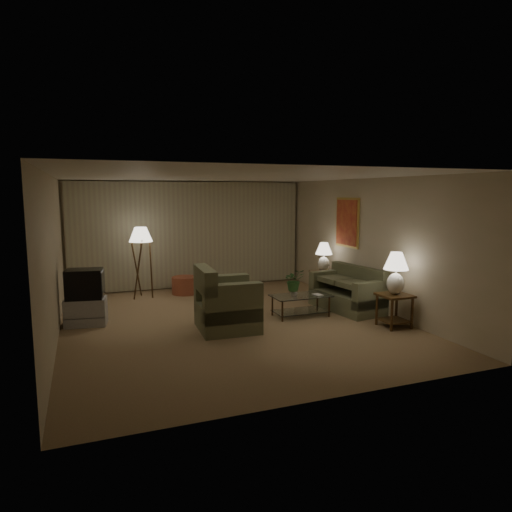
{
  "coord_description": "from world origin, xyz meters",
  "views": [
    {
      "loc": [
        -2.53,
        -7.94,
        2.4
      ],
      "look_at": [
        0.72,
        0.6,
        1.14
      ],
      "focal_mm": 32.0,
      "sensor_mm": 36.0,
      "label": 1
    }
  ],
  "objects_px": {
    "sofa": "(347,293)",
    "coffee_table": "(301,302)",
    "tv_cabinet": "(86,312)",
    "floor_lamp": "(142,261)",
    "vase": "(294,292)",
    "table_lamp_far": "(324,254)",
    "side_table_far": "(323,279)",
    "ottoman": "(185,285)",
    "crt_tv": "(84,284)",
    "armchair": "(227,305)",
    "table_lamp_near": "(396,270)",
    "side_table_near": "(394,305)"
  },
  "relations": [
    {
      "from": "sofa",
      "to": "armchair",
      "type": "relative_size",
      "value": 1.53
    },
    {
      "from": "side_table_far",
      "to": "tv_cabinet",
      "type": "distance_m",
      "value": 5.23
    },
    {
      "from": "sofa",
      "to": "coffee_table",
      "type": "xyz_separation_m",
      "value": [
        -1.1,
        -0.1,
        -0.08
      ]
    },
    {
      "from": "armchair",
      "to": "coffee_table",
      "type": "bearing_deg",
      "value": -75.44
    },
    {
      "from": "tv_cabinet",
      "to": "floor_lamp",
      "type": "bearing_deg",
      "value": 65.74
    },
    {
      "from": "side_table_far",
      "to": "ottoman",
      "type": "bearing_deg",
      "value": 153.91
    },
    {
      "from": "side_table_far",
      "to": "tv_cabinet",
      "type": "xyz_separation_m",
      "value": [
        -5.2,
        -0.51,
        -0.15
      ]
    },
    {
      "from": "side_table_near",
      "to": "vase",
      "type": "height_order",
      "value": "side_table_near"
    },
    {
      "from": "vase",
      "to": "sofa",
      "type": "bearing_deg",
      "value": 4.56
    },
    {
      "from": "sofa",
      "to": "tv_cabinet",
      "type": "distance_m",
      "value": 5.1
    },
    {
      "from": "table_lamp_far",
      "to": "coffee_table",
      "type": "height_order",
      "value": "table_lamp_far"
    },
    {
      "from": "coffee_table",
      "to": "tv_cabinet",
      "type": "bearing_deg",
      "value": 168.01
    },
    {
      "from": "ottoman",
      "to": "side_table_near",
      "type": "bearing_deg",
      "value": -53.86
    },
    {
      "from": "side_table_near",
      "to": "vase",
      "type": "distance_m",
      "value": 1.88
    },
    {
      "from": "coffee_table",
      "to": "crt_tv",
      "type": "relative_size",
      "value": 1.65
    },
    {
      "from": "side_table_far",
      "to": "table_lamp_near",
      "type": "bearing_deg",
      "value": -90.0
    },
    {
      "from": "table_lamp_near",
      "to": "tv_cabinet",
      "type": "height_order",
      "value": "table_lamp_near"
    },
    {
      "from": "table_lamp_far",
      "to": "tv_cabinet",
      "type": "xyz_separation_m",
      "value": [
        -5.2,
        -0.51,
        -0.74
      ]
    },
    {
      "from": "armchair",
      "to": "tv_cabinet",
      "type": "xyz_separation_m",
      "value": [
        -2.34,
        1.16,
        -0.2
      ]
    },
    {
      "from": "table_lamp_near",
      "to": "table_lamp_far",
      "type": "bearing_deg",
      "value": 90.0
    },
    {
      "from": "side_table_near",
      "to": "table_lamp_far",
      "type": "height_order",
      "value": "table_lamp_far"
    },
    {
      "from": "sofa",
      "to": "tv_cabinet",
      "type": "relative_size",
      "value": 2.31
    },
    {
      "from": "sofa",
      "to": "armchair",
      "type": "height_order",
      "value": "armchair"
    },
    {
      "from": "table_lamp_far",
      "to": "coffee_table",
      "type": "relative_size",
      "value": 0.59
    },
    {
      "from": "coffee_table",
      "to": "floor_lamp",
      "type": "relative_size",
      "value": 0.7
    },
    {
      "from": "side_table_near",
      "to": "side_table_far",
      "type": "xyz_separation_m",
      "value": [
        -0.0,
        2.6,
        -0.01
      ]
    },
    {
      "from": "crt_tv",
      "to": "sofa",
      "type": "bearing_deg",
      "value": 0.71
    },
    {
      "from": "ottoman",
      "to": "vase",
      "type": "height_order",
      "value": "vase"
    },
    {
      "from": "table_lamp_far",
      "to": "side_table_near",
      "type": "bearing_deg",
      "value": -90.0
    },
    {
      "from": "sofa",
      "to": "side_table_far",
      "type": "relative_size",
      "value": 3.0
    },
    {
      "from": "side_table_far",
      "to": "table_lamp_far",
      "type": "distance_m",
      "value": 0.59
    },
    {
      "from": "sofa",
      "to": "table_lamp_far",
      "type": "relative_size",
      "value": 2.69
    },
    {
      "from": "crt_tv",
      "to": "armchair",
      "type": "bearing_deg",
      "value": -17.24
    },
    {
      "from": "armchair",
      "to": "table_lamp_far",
      "type": "bearing_deg",
      "value": -56.38
    },
    {
      "from": "floor_lamp",
      "to": "ottoman",
      "type": "height_order",
      "value": "floor_lamp"
    },
    {
      "from": "tv_cabinet",
      "to": "crt_tv",
      "type": "relative_size",
      "value": 1.13
    },
    {
      "from": "coffee_table",
      "to": "ottoman",
      "type": "height_order",
      "value": "coffee_table"
    },
    {
      "from": "table_lamp_far",
      "to": "tv_cabinet",
      "type": "relative_size",
      "value": 0.86
    },
    {
      "from": "side_table_near",
      "to": "coffee_table",
      "type": "distance_m",
      "value": 1.78
    },
    {
      "from": "side_table_far",
      "to": "tv_cabinet",
      "type": "bearing_deg",
      "value": -174.38
    },
    {
      "from": "sofa",
      "to": "coffee_table",
      "type": "relative_size",
      "value": 1.58
    },
    {
      "from": "tv_cabinet",
      "to": "coffee_table",
      "type": "bearing_deg",
      "value": -2.97
    },
    {
      "from": "side_table_near",
      "to": "side_table_far",
      "type": "height_order",
      "value": "same"
    },
    {
      "from": "vase",
      "to": "table_lamp_near",
      "type": "bearing_deg",
      "value": -41.67
    },
    {
      "from": "crt_tv",
      "to": "floor_lamp",
      "type": "bearing_deg",
      "value": 65.74
    },
    {
      "from": "floor_lamp",
      "to": "tv_cabinet",
      "type": "bearing_deg",
      "value": -123.29
    },
    {
      "from": "armchair",
      "to": "table_lamp_far",
      "type": "distance_m",
      "value": 3.35
    },
    {
      "from": "side_table_far",
      "to": "ottoman",
      "type": "distance_m",
      "value": 3.3
    },
    {
      "from": "side_table_far",
      "to": "table_lamp_near",
      "type": "height_order",
      "value": "table_lamp_near"
    },
    {
      "from": "vase",
      "to": "ottoman",
      "type": "bearing_deg",
      "value": 119.02
    }
  ]
}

